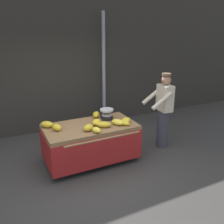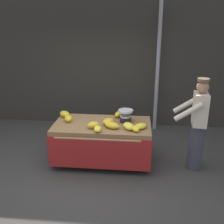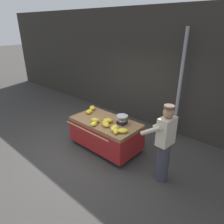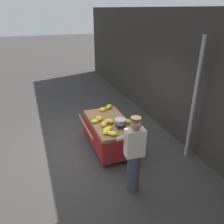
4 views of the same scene
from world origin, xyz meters
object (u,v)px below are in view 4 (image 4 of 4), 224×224
(weighing_scale, at_px, (120,123))
(banana_bunch_9, at_px, (95,121))
(banana_cart, at_px, (109,128))
(banana_bunch_8, at_px, (106,132))
(street_pole, at_px, (194,102))
(banana_bunch_2, at_px, (103,109))
(banana_bunch_3, at_px, (112,133))
(banana_bunch_6, at_px, (127,121))
(banana_bunch_7, at_px, (108,129))
(banana_bunch_5, at_px, (104,124))
(banana_bunch_0, at_px, (109,121))
(banana_bunch_1, at_px, (109,107))
(vendor_person, at_px, (134,155))
(banana_bunch_4, at_px, (99,118))

(weighing_scale, relative_size, banana_bunch_9, 1.36)
(banana_cart, height_order, banana_bunch_8, banana_bunch_8)
(street_pole, distance_m, banana_bunch_2, 2.54)
(banana_bunch_8, bearing_deg, street_pole, 76.99)
(banana_bunch_3, xyz_separation_m, banana_bunch_6, (-0.43, 0.56, 0.01))
(banana_bunch_2, distance_m, banana_bunch_7, 1.19)
(banana_cart, height_order, banana_bunch_5, banana_bunch_5)
(banana_bunch_0, bearing_deg, banana_bunch_3, -13.25)
(banana_bunch_0, relative_size, banana_bunch_6, 0.95)
(weighing_scale, bearing_deg, banana_bunch_6, 120.62)
(banana_bunch_0, bearing_deg, banana_bunch_9, -112.77)
(banana_bunch_6, xyz_separation_m, banana_bunch_7, (0.21, -0.60, -0.00))
(banana_bunch_7, bearing_deg, banana_bunch_3, 11.00)
(street_pole, relative_size, banana_bunch_8, 14.72)
(street_pole, distance_m, banana_bunch_7, 2.17)
(banana_bunch_0, bearing_deg, banana_bunch_6, 68.00)
(banana_bunch_7, bearing_deg, weighing_scale, 101.12)
(street_pole, distance_m, banana_bunch_1, 2.49)
(banana_bunch_5, relative_size, banana_bunch_6, 1.14)
(street_pole, height_order, weighing_scale, street_pole)
(banana_bunch_0, bearing_deg, banana_cart, 162.44)
(banana_bunch_0, bearing_deg, vendor_person, -1.87)
(banana_bunch_2, height_order, banana_bunch_9, banana_bunch_2)
(banana_bunch_5, xyz_separation_m, banana_bunch_7, (0.30, -0.01, 0.00))
(banana_bunch_3, height_order, banana_bunch_6, banana_bunch_6)
(street_pole, bearing_deg, banana_cart, -122.00)
(banana_cart, relative_size, banana_bunch_6, 7.21)
(banana_bunch_1, distance_m, banana_bunch_7, 1.39)
(street_pole, xyz_separation_m, vendor_person, (0.62, -1.85, -0.65))
(banana_bunch_0, bearing_deg, banana_bunch_2, 174.19)
(street_pole, relative_size, banana_bunch_6, 11.97)
(banana_cart, relative_size, banana_bunch_4, 8.47)
(banana_bunch_5, xyz_separation_m, banana_bunch_9, (-0.23, -0.18, -0.00))
(weighing_scale, bearing_deg, banana_bunch_4, -145.40)
(banana_cart, relative_size, vendor_person, 1.07)
(vendor_person, bearing_deg, street_pole, 108.68)
(street_pole, xyz_separation_m, banana_bunch_2, (-1.76, -1.72, -0.67))
(banana_bunch_4, height_order, banana_bunch_5, banana_bunch_4)
(banana_bunch_2, height_order, banana_bunch_7, banana_bunch_2)
(street_pole, xyz_separation_m, banana_bunch_8, (-0.47, -2.06, -0.68))
(banana_bunch_0, distance_m, banana_bunch_9, 0.38)
(banana_bunch_3, bearing_deg, banana_bunch_6, 127.07)
(street_pole, distance_m, banana_cart, 2.28)
(banana_bunch_5, distance_m, banana_bunch_6, 0.60)
(banana_bunch_1, bearing_deg, banana_bunch_8, -22.15)
(street_pole, relative_size, banana_bunch_7, 11.23)
(banana_bunch_1, relative_size, banana_bunch_3, 1.00)
(banana_bunch_3, distance_m, banana_bunch_7, 0.22)
(banana_bunch_1, bearing_deg, banana_bunch_9, -41.01)
(weighing_scale, distance_m, banana_bunch_7, 0.38)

